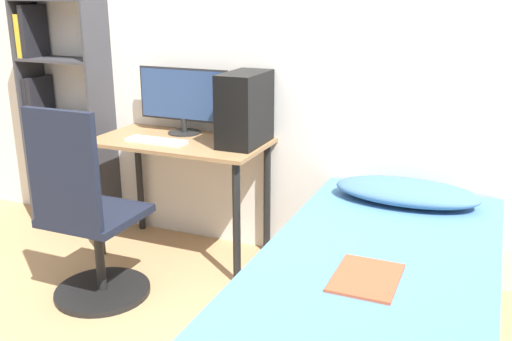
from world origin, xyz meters
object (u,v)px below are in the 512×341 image
(keyboard, at_px, (156,141))
(pc_tower, at_px, (245,109))
(bed, at_px, (373,318))
(monitor, at_px, (183,98))
(office_chair, at_px, (89,229))
(bookshelf, at_px, (57,120))

(keyboard, xyz_separation_m, pc_tower, (0.49, 0.17, 0.20))
(bed, height_order, monitor, monitor)
(office_chair, bearing_deg, keyboard, 84.35)
(bed, distance_m, keyboard, 1.63)
(pc_tower, bearing_deg, bed, -39.78)
(office_chair, height_order, bed, office_chair)
(bookshelf, distance_m, monitor, 1.02)
(office_chair, xyz_separation_m, pc_tower, (0.55, 0.76, 0.53))
(bookshelf, height_order, keyboard, bookshelf)
(monitor, xyz_separation_m, keyboard, (-0.03, -0.27, -0.21))
(office_chair, distance_m, monitor, 1.02)
(bookshelf, height_order, monitor, bookshelf)
(bookshelf, relative_size, office_chair, 1.45)
(monitor, bearing_deg, office_chair, -96.17)
(bookshelf, relative_size, pc_tower, 3.72)
(bookshelf, xyz_separation_m, pc_tower, (1.45, -0.08, 0.21))
(office_chair, height_order, monitor, monitor)
(monitor, xyz_separation_m, pc_tower, (0.46, -0.10, -0.01))
(bed, xyz_separation_m, pc_tower, (-0.94, 0.78, 0.68))
(bed, distance_m, pc_tower, 1.40)
(bed, height_order, keyboard, keyboard)
(keyboard, distance_m, pc_tower, 0.56)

